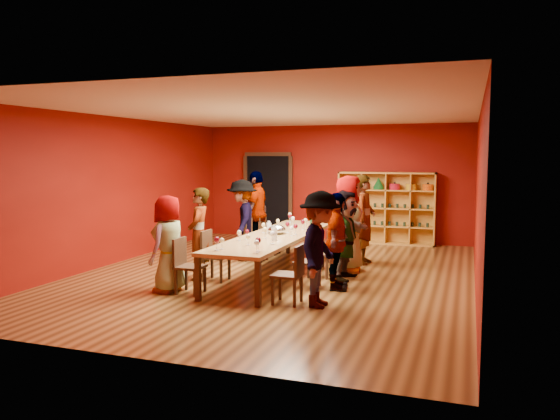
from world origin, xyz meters
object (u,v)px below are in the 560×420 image
at_px(chair_person_right_3, 333,245).
at_px(spittoon_bowl, 277,230).
at_px(person_right_1, 336,241).
at_px(chair_person_right_1, 312,258).
at_px(chair_person_right_4, 343,238).
at_px(person_right_2, 345,235).
at_px(person_right_0, 320,249).
at_px(person_left_0, 168,244).
at_px(wine_bottle, 312,219).
at_px(person_right_4, 364,219).
at_px(chair_person_left_0, 186,263).
at_px(person_left_4, 257,212).
at_px(chair_person_left_1, 212,253).
at_px(chair_person_left_3, 253,237).
at_px(person_right_3, 348,224).
at_px(shelving_unit, 386,205).
at_px(chair_person_right_2, 324,250).
at_px(chair_person_left_4, 267,232).
at_px(person_left_1, 199,234).
at_px(chair_person_right_0, 292,271).
at_px(person_left_3, 242,220).
at_px(tasting_table, 276,237).

relative_size(chair_person_right_3, spittoon_bowl, 2.63).
bearing_deg(person_right_1, chair_person_right_1, 81.06).
bearing_deg(chair_person_right_4, person_right_2, -76.19).
distance_m(person_right_0, chair_person_right_4, 3.47).
height_order(person_left_0, wine_bottle, person_left_0).
height_order(person_right_4, spittoon_bowl, person_right_4).
bearing_deg(chair_person_right_4, person_left_0, -122.41).
relative_size(chair_person_left_0, person_right_0, 0.52).
bearing_deg(person_left_4, person_right_2, 49.06).
bearing_deg(chair_person_left_1, chair_person_left_3, 90.00).
bearing_deg(person_left_4, wine_bottle, 72.92).
height_order(person_right_0, chair_person_right_1, person_right_0).
xyz_separation_m(chair_person_right_3, person_right_3, (0.28, 0.00, 0.42)).
bearing_deg(shelving_unit, chair_person_right_2, -96.50).
xyz_separation_m(shelving_unit, chair_person_left_4, (-2.31, -2.38, -0.49)).
xyz_separation_m(shelving_unit, chair_person_left_3, (-2.31, -3.23, -0.49)).
bearing_deg(person_left_0, person_left_1, -179.99).
xyz_separation_m(chair_person_left_4, chair_person_right_2, (1.82, -1.89, 0.00)).
relative_size(chair_person_right_0, person_right_1, 0.55).
relative_size(person_left_4, chair_person_right_0, 2.09).
bearing_deg(person_left_3, person_left_0, -22.13).
relative_size(person_right_1, person_right_3, 0.88).
xyz_separation_m(person_left_3, chair_person_right_2, (2.06, -1.04, -0.36)).
bearing_deg(tasting_table, wine_bottle, 81.85).
xyz_separation_m(person_left_3, spittoon_bowl, (1.13, -1.01, -0.03)).
bearing_deg(person_left_1, shelving_unit, 137.78).
distance_m(chair_person_right_2, person_right_4, 1.64).
bearing_deg(person_right_0, chair_person_left_1, 65.93).
height_order(shelving_unit, chair_person_left_1, shelving_unit).
distance_m(chair_person_left_3, chair_person_left_4, 0.84).
relative_size(person_left_1, person_left_4, 0.88).
height_order(chair_person_left_4, person_left_4, person_left_4).
bearing_deg(person_right_2, chair_person_left_1, 117.74).
xyz_separation_m(chair_person_left_0, wine_bottle, (1.14, 3.38, 0.37)).
height_order(chair_person_left_0, person_right_0, person_right_0).
bearing_deg(wine_bottle, chair_person_left_4, 163.35).
relative_size(tasting_table, person_right_1, 2.80).
relative_size(tasting_table, chair_person_right_2, 5.06).
distance_m(chair_person_left_4, chair_person_right_4, 1.85).
distance_m(chair_person_left_1, chair_person_right_3, 2.41).
relative_size(person_right_1, wine_bottle, 5.14).
relative_size(person_left_0, person_right_0, 0.92).
xyz_separation_m(person_right_0, person_right_4, (0.01, 3.42, 0.06)).
height_order(chair_person_left_0, chair_person_right_1, same).
distance_m(chair_person_left_4, person_right_1, 3.52).
distance_m(tasting_table, chair_person_right_4, 1.83).
height_order(chair_person_left_1, chair_person_right_3, same).
relative_size(person_left_1, chair_person_right_2, 1.85).
distance_m(chair_person_left_0, chair_person_right_4, 3.82).
bearing_deg(tasting_table, person_left_1, -144.53).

